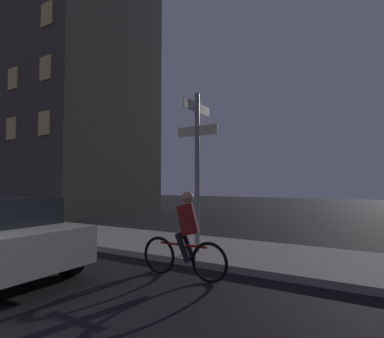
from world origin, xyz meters
TOP-DOWN VIEW (x-y plane):
  - sidewalk_kerb at (0.00, 6.31)m, footprint 40.00×2.85m
  - signpost at (0.86, 5.70)m, footprint 1.10×1.23m
  - cyclist at (1.51, 4.14)m, footprint 1.82×0.33m
  - building_left_block at (-12.27, 12.15)m, footprint 8.75×7.68m

SIDE VIEW (x-z plane):
  - sidewalk_kerb at x=0.00m, z-range 0.00..0.14m
  - cyclist at x=1.51m, z-range -0.06..1.55m
  - signpost at x=0.86m, z-range 0.44..4.28m
  - building_left_block at x=-12.27m, z-range 0.00..19.59m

